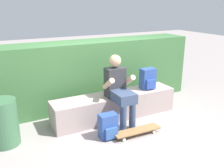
% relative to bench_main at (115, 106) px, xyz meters
% --- Properties ---
extents(ground_plane, '(24.00, 24.00, 0.00)m').
position_rel_bench_main_xyz_m(ground_plane, '(0.00, -0.38, -0.23)').
color(ground_plane, gray).
extents(bench_main, '(2.35, 0.49, 0.45)m').
position_rel_bench_main_xyz_m(bench_main, '(0.00, 0.00, 0.00)').
color(bench_main, '#A7938E').
rests_on(bench_main, ground).
extents(person_skater, '(0.49, 0.62, 1.20)m').
position_rel_bench_main_xyz_m(person_skater, '(-0.04, -0.22, 0.42)').
color(person_skater, '#333338').
rests_on(person_skater, ground).
extents(skateboard_near_person, '(0.81, 0.22, 0.09)m').
position_rel_bench_main_xyz_m(skateboard_near_person, '(-0.00, -0.76, -0.15)').
color(skateboard_near_person, olive).
rests_on(skateboard_near_person, ground).
extents(backpack_on_bench, '(0.28, 0.23, 0.40)m').
position_rel_bench_main_xyz_m(backpack_on_bench, '(0.71, -0.01, 0.42)').
color(backpack_on_bench, '#2D4C99').
rests_on(backpack_on_bench, bench_main).
extents(backpack_on_ground, '(0.28, 0.23, 0.40)m').
position_rel_bench_main_xyz_m(backpack_on_ground, '(-0.45, -0.61, -0.03)').
color(backpack_on_ground, '#2D4C99').
rests_on(backpack_on_ground, ground).
extents(hedge_row, '(5.16, 0.69, 1.32)m').
position_rel_bench_main_xyz_m(hedge_row, '(-0.48, 0.87, 0.43)').
color(hedge_row, '#3E6E3C').
rests_on(hedge_row, ground).
extents(trash_bin, '(0.43, 0.43, 0.71)m').
position_rel_bench_main_xyz_m(trash_bin, '(-1.92, -0.07, 0.13)').
color(trash_bin, '#3D6B47').
rests_on(trash_bin, ground).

